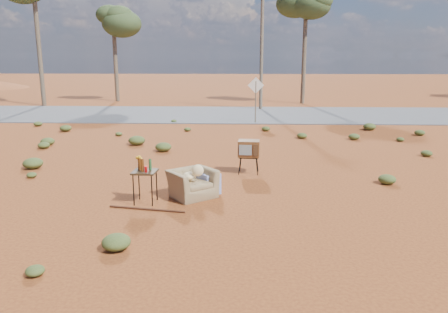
{
  "coord_description": "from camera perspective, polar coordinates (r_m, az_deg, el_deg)",
  "views": [
    {
      "loc": [
        0.75,
        -8.98,
        3.18
      ],
      "look_at": [
        0.38,
        1.27,
        0.8
      ],
      "focal_mm": 35.0,
      "sensor_mm": 36.0,
      "label": 1
    }
  ],
  "objects": [
    {
      "name": "highway",
      "position": [
        24.2,
        0.3,
        5.54
      ],
      "size": [
        140.0,
        7.0,
        0.04
      ],
      "primitive_type": "cube",
      "color": "#565659",
      "rests_on": "ground"
    },
    {
      "name": "eucalyptus_center",
      "position": [
        30.45,
        10.69,
        18.96
      ],
      "size": [
        3.2,
        3.2,
        7.6
      ],
      "color": "brown",
      "rests_on": "ground"
    },
    {
      "name": "armchair",
      "position": [
        10.07,
        -3.8,
        -3.01
      ],
      "size": [
        1.23,
        1.27,
        0.85
      ],
      "rotation": [
        0.0,
        0.0,
        0.66
      ],
      "color": "olive",
      "rests_on": "ground"
    },
    {
      "name": "eucalyptus_near_left",
      "position": [
        32.27,
        -14.25,
        16.69
      ],
      "size": [
        3.2,
        3.2,
        6.6
      ],
      "color": "brown",
      "rests_on": "ground"
    },
    {
      "name": "road_sign",
      "position": [
        21.06,
        4.17,
        8.44
      ],
      "size": [
        0.78,
        0.06,
        2.19
      ],
      "color": "brown",
      "rests_on": "ground"
    },
    {
      "name": "tv_unit",
      "position": [
        11.95,
        3.26,
        0.99
      ],
      "size": [
        0.6,
        0.5,
        0.92
      ],
      "rotation": [
        0.0,
        0.0,
        -0.07
      ],
      "color": "black",
      "rests_on": "ground"
    },
    {
      "name": "ground",
      "position": [
        9.56,
        -2.56,
        -6.38
      ],
      "size": [
        140.0,
        140.0,
        0.0
      ],
      "primitive_type": "plane",
      "color": "brown",
      "rests_on": "ground"
    },
    {
      "name": "utility_pole_center",
      "position": [
        26.53,
        4.96,
        15.09
      ],
      "size": [
        1.4,
        0.2,
        8.0
      ],
      "color": "brown",
      "rests_on": "ground"
    },
    {
      "name": "scrub_patch",
      "position": [
        13.82,
        -4.51,
        0.31
      ],
      "size": [
        17.49,
        8.07,
        0.33
      ],
      "color": "#4A5726",
      "rests_on": "ground"
    },
    {
      "name": "side_table",
      "position": [
        9.69,
        -10.48,
        -1.67
      ],
      "size": [
        0.54,
        0.54,
        1.02
      ],
      "rotation": [
        0.0,
        0.0,
        -0.07
      ],
      "color": "#3D2A16",
      "rests_on": "ground"
    },
    {
      "name": "rusty_bar",
      "position": [
        9.4,
        -10.05,
        -6.78
      ],
      "size": [
        1.67,
        0.36,
        0.05
      ],
      "primitive_type": "cylinder",
      "rotation": [
        0.0,
        1.57,
        -0.19
      ],
      "color": "#492213",
      "rests_on": "ground"
    }
  ]
}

